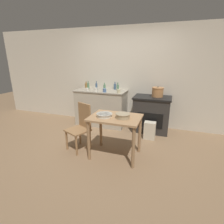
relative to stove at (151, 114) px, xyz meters
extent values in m
plane|color=#896B4C|center=(-0.79, -1.26, -0.44)|extent=(14.00, 14.00, 0.00)
cube|color=beige|center=(-0.79, 0.33, 0.83)|extent=(8.00, 0.07, 2.55)
cube|color=#B2A893|center=(-1.36, -0.01, 0.02)|extent=(1.32, 0.60, 0.93)
cube|color=gray|center=(-1.36, -0.01, 0.50)|extent=(1.35, 0.63, 0.03)
cube|color=#2D2B28|center=(0.00, 0.00, -0.02)|extent=(0.85, 0.58, 0.84)
cube|color=black|center=(0.00, 0.00, 0.42)|extent=(0.89, 0.62, 0.04)
cube|color=black|center=(0.00, -0.29, -0.07)|extent=(0.60, 0.01, 0.35)
cube|color=#A87F56|center=(-0.48, -1.44, 0.32)|extent=(0.91, 0.66, 0.03)
cylinder|color=#97724E|center=(-0.89, -1.72, -0.07)|extent=(0.06, 0.06, 0.74)
cylinder|color=#97724E|center=(-0.08, -1.72, -0.07)|extent=(0.06, 0.06, 0.74)
cylinder|color=#97724E|center=(-0.89, -1.15, -0.07)|extent=(0.06, 0.06, 0.74)
cylinder|color=#97724E|center=(-0.08, -1.15, -0.07)|extent=(0.06, 0.06, 0.74)
cube|color=#997047|center=(-1.26, -1.46, -0.03)|extent=(0.53, 0.53, 0.03)
cube|color=#997047|center=(-1.18, -1.29, 0.24)|extent=(0.34, 0.18, 0.50)
cylinder|color=#997047|center=(-1.47, -1.54, -0.24)|extent=(0.04, 0.04, 0.40)
cylinder|color=#997047|center=(-1.17, -1.68, -0.24)|extent=(0.04, 0.04, 0.40)
cylinder|color=#997047|center=(-1.34, -1.24, -0.24)|extent=(0.04, 0.04, 0.40)
cylinder|color=#997047|center=(-1.04, -1.37, -0.24)|extent=(0.04, 0.04, 0.40)
cube|color=beige|center=(0.04, -0.50, -0.24)|extent=(0.25, 0.18, 0.40)
cylinder|color=#B77A47|center=(0.10, 0.05, 0.54)|extent=(0.27, 0.27, 0.20)
cylinder|color=#B77A47|center=(0.10, 0.05, 0.65)|extent=(0.28, 0.28, 0.02)
sphere|color=black|center=(0.10, 0.05, 0.67)|extent=(0.02, 0.02, 0.02)
cylinder|color=tan|center=(-0.34, -1.47, 0.38)|extent=(0.23, 0.23, 0.09)
cylinder|color=tan|center=(-0.34, -1.47, 0.42)|extent=(0.25, 0.25, 0.01)
cylinder|color=silver|center=(-0.67, -1.50, 0.37)|extent=(0.27, 0.27, 0.06)
cylinder|color=beige|center=(-0.67, -1.50, 0.39)|extent=(0.29, 0.29, 0.01)
cylinder|color=#517F5B|center=(-1.29, 0.10, 0.58)|extent=(0.06, 0.06, 0.13)
cylinder|color=#517F5B|center=(-1.29, 0.10, 0.67)|extent=(0.02, 0.02, 0.05)
cylinder|color=#517F5B|center=(-0.92, 0.11, 0.59)|extent=(0.06, 0.06, 0.15)
cylinder|color=#517F5B|center=(-0.92, 0.11, 0.69)|extent=(0.02, 0.02, 0.06)
cylinder|color=olive|center=(-1.90, 0.22, 0.58)|extent=(0.08, 0.08, 0.13)
cylinder|color=olive|center=(-1.90, 0.22, 0.67)|extent=(0.03, 0.03, 0.05)
cylinder|color=#3D5675|center=(-1.04, 0.23, 0.59)|extent=(0.06, 0.06, 0.15)
cylinder|color=#3D5675|center=(-1.04, 0.23, 0.69)|extent=(0.02, 0.02, 0.06)
cylinder|color=#517F5B|center=(-1.77, 0.09, 0.59)|extent=(0.06, 0.06, 0.15)
cylinder|color=#517F5B|center=(-1.77, 0.09, 0.70)|extent=(0.02, 0.02, 0.06)
cylinder|color=#3D5675|center=(-1.53, 0.11, 0.59)|extent=(0.06, 0.06, 0.16)
cylinder|color=#3D5675|center=(-1.53, 0.11, 0.70)|extent=(0.02, 0.02, 0.06)
cylinder|color=beige|center=(-0.80, -0.22, 0.56)|extent=(0.08, 0.08, 0.10)
cylinder|color=silver|center=(-1.65, -0.21, 0.56)|extent=(0.07, 0.07, 0.08)
cylinder|color=#4C6B99|center=(-1.17, -0.22, 0.56)|extent=(0.09, 0.09, 0.09)
cylinder|color=silver|center=(-1.41, -0.21, 0.56)|extent=(0.09, 0.09, 0.09)
camera|label=1|loc=(0.43, -4.24, 1.35)|focal=28.00mm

